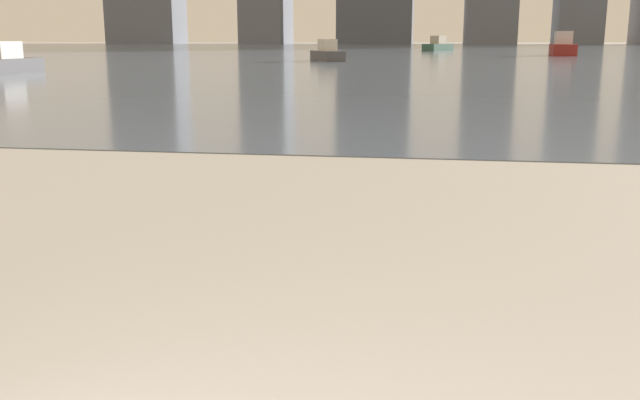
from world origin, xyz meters
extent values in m
cube|color=slate|center=(0.00, 62.00, 0.01)|extent=(180.00, 110.00, 0.01)
cube|color=#4C4C51|center=(-12.97, 21.25, 0.24)|extent=(1.30, 2.79, 0.47)
cube|color=silver|center=(-12.97, 21.25, 0.75)|extent=(0.81, 1.09, 0.54)
cube|color=#335647|center=(0.75, 60.81, 0.30)|extent=(2.62, 3.41, 0.58)
cube|color=#B2A893|center=(0.75, 60.81, 0.91)|extent=(1.33, 1.48, 0.66)
cube|color=#4C4C51|center=(-4.61, 34.74, 0.25)|extent=(2.05, 2.90, 0.48)
cube|color=silver|center=(-4.61, 34.74, 0.77)|extent=(1.07, 1.23, 0.55)
cube|color=maroon|center=(8.40, 47.41, 0.36)|extent=(1.66, 4.07, 0.70)
cube|color=silver|center=(8.40, 47.41, 1.10)|extent=(1.10, 1.56, 0.80)
camera|label=1|loc=(0.51, 0.12, 1.16)|focal=40.00mm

